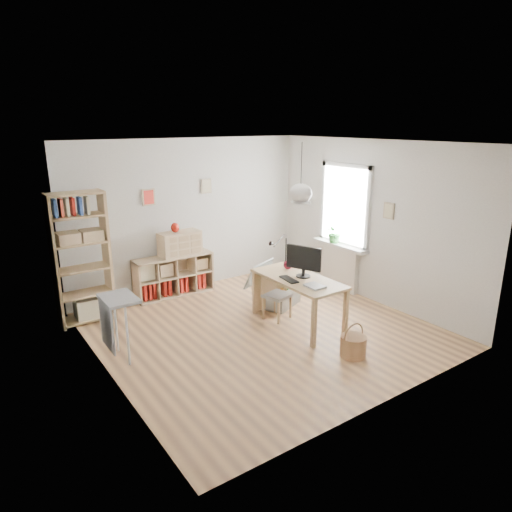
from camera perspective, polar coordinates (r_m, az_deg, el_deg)
ground at (r=6.85m, az=0.75°, el=-9.17°), size 4.50×4.50×0.00m
room_shell at (r=6.47m, az=5.61°, el=7.81°), size 4.50×4.50×4.50m
window_unit at (r=8.22m, az=11.11°, el=6.25°), size 0.07×1.16×1.46m
radiator at (r=8.47m, az=10.52°, el=-1.45°), size 0.10×0.80×0.80m
windowsill at (r=8.31m, az=10.43°, el=1.31°), size 0.22×1.20×0.06m
desk at (r=6.80m, az=5.29°, el=-3.45°), size 0.70×1.50×0.75m
cube_shelf at (r=8.21m, az=-10.44°, el=-2.77°), size 1.40×0.38×0.72m
tall_bookshelf at (r=7.25m, az=-21.11°, el=0.32°), size 0.80×0.38×2.00m
side_table at (r=6.05m, az=-17.27°, el=-6.65°), size 0.40×0.55×0.85m
chair at (r=7.10m, az=2.33°, el=-4.57°), size 0.44×0.44×0.73m
wicker_basket at (r=6.21m, az=12.06°, el=-10.87°), size 0.34×0.34×0.47m
storage_chest at (r=7.68m, az=2.57°, el=-4.42°), size 0.90×0.95×0.70m
monitor at (r=6.74m, az=5.98°, el=-0.47°), size 0.27×0.51×0.47m
keyboard at (r=6.66m, az=4.13°, el=-2.93°), size 0.18×0.37×0.02m
task_lamp at (r=7.15m, az=2.74°, el=0.99°), size 0.43×0.16×0.45m
yarn_ball at (r=7.12m, az=4.00°, el=-1.13°), size 0.14×0.14×0.14m
paper_tray at (r=6.42m, az=7.35°, el=-3.75°), size 0.22×0.27×0.03m
drawer_chest at (r=8.05m, az=-9.50°, el=1.57°), size 0.73×0.36×0.41m
red_vase at (r=7.95m, az=-10.09°, el=3.52°), size 0.14×0.14×0.17m
potted_plant at (r=8.33m, az=9.81°, el=2.89°), size 0.35×0.30×0.37m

